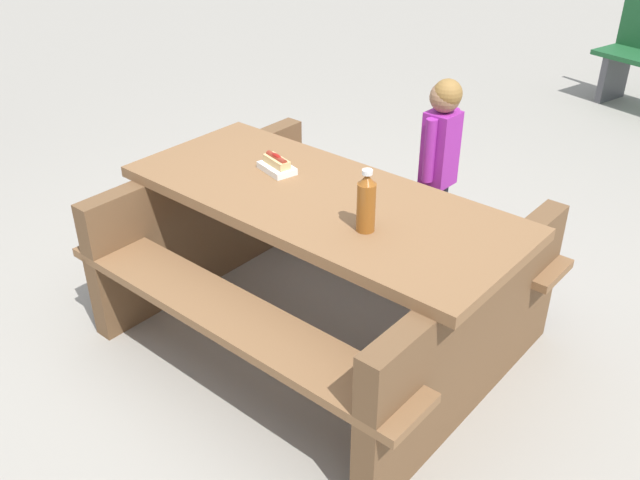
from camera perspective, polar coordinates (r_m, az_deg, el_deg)
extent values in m
plane|color=gray|center=(3.40, 0.00, -7.64)|extent=(30.00, 30.00, 0.00)
cube|color=brown|center=(3.00, 0.00, 3.29)|extent=(1.95, 1.30, 0.05)
cube|color=brown|center=(2.82, -7.43, -6.10)|extent=(1.79, 0.85, 0.04)
cube|color=brown|center=(3.53, 5.89, 2.21)|extent=(1.79, 0.85, 0.04)
cube|color=brown|center=(3.67, -9.33, 1.67)|extent=(0.55, 1.36, 0.70)
cube|color=brown|center=(2.85, 12.19, -8.25)|extent=(0.55, 1.36, 0.70)
cylinder|color=brown|center=(2.68, 3.81, 2.70)|extent=(0.07, 0.07, 0.20)
cone|color=brown|center=(2.63, 3.90, 5.03)|extent=(0.07, 0.07, 0.04)
cylinder|color=silver|center=(2.61, 3.92, 5.60)|extent=(0.04, 0.04, 0.02)
cube|color=white|center=(3.21, -3.56, 5.92)|extent=(0.21, 0.19, 0.03)
cube|color=#D8B272|center=(3.19, -3.58, 6.46)|extent=(0.16, 0.13, 0.04)
cylinder|color=maroon|center=(3.19, -3.59, 6.76)|extent=(0.13, 0.10, 0.03)
ellipsoid|color=maroon|center=(3.18, -3.60, 6.95)|extent=(0.07, 0.06, 0.01)
cylinder|color=#262633|center=(3.85, 8.86, 1.23)|extent=(0.07, 0.07, 0.47)
cylinder|color=#262633|center=(3.93, 9.74, 1.78)|extent=(0.07, 0.07, 0.47)
cube|color=purple|center=(3.70, 9.87, 7.43)|extent=(0.19, 0.20, 0.40)
cylinder|color=purple|center=(3.61, 9.01, 7.28)|extent=(0.06, 0.06, 0.34)
cylinder|color=purple|center=(3.77, 10.75, 8.13)|extent=(0.06, 0.06, 0.34)
sphere|color=#997051|center=(3.60, 10.26, 11.51)|extent=(0.16, 0.16, 0.16)
sphere|color=olive|center=(3.59, 10.45, 11.76)|extent=(0.15, 0.15, 0.15)
cube|color=#4C4C51|center=(6.87, 23.01, 12.24)|extent=(0.25, 0.33, 0.41)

